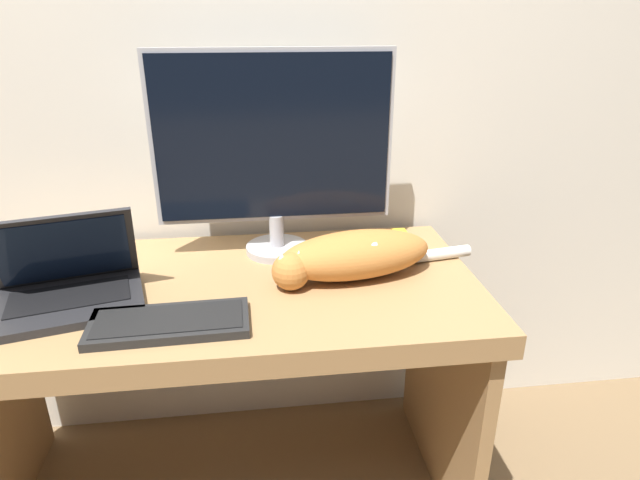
% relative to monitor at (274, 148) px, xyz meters
% --- Properties ---
extents(wall_back, '(6.40, 0.06, 2.60)m').
position_rel_monitor_xyz_m(wall_back, '(-0.16, 0.20, 0.30)').
color(wall_back, silver).
rests_on(wall_back, ground_plane).
extents(desk, '(1.33, 0.64, 0.70)m').
position_rel_monitor_xyz_m(desk, '(-0.16, -0.18, -0.45)').
color(desk, '#A37A4C').
rests_on(desk, ground_plane).
extents(monitor, '(0.64, 0.18, 0.55)m').
position_rel_monitor_xyz_m(monitor, '(0.00, 0.00, 0.00)').
color(monitor, '#B2B2B7').
rests_on(monitor, desk).
extents(laptop, '(0.37, 0.31, 0.22)m').
position_rel_monitor_xyz_m(laptop, '(-0.50, -0.24, -0.25)').
color(laptop, '#232326').
rests_on(laptop, desk).
extents(external_keyboard, '(0.34, 0.16, 0.02)m').
position_rel_monitor_xyz_m(external_keyboard, '(-0.25, -0.37, -0.29)').
color(external_keyboard, black).
rests_on(external_keyboard, desk).
extents(cat, '(0.56, 0.23, 0.12)m').
position_rel_monitor_xyz_m(cat, '(0.18, -0.18, -0.24)').
color(cat, '#C67A38').
rests_on(cat, desk).
extents(small_toy, '(0.04, 0.04, 0.04)m').
position_rel_monitor_xyz_m(small_toy, '(0.36, 0.01, -0.28)').
color(small_toy, gold).
rests_on(small_toy, desk).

